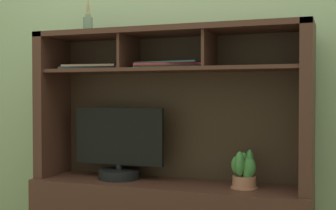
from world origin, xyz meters
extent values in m
cube|color=#9CB386|center=(0.00, 0.24, 1.40)|extent=(6.00, 0.02, 2.80)
cube|color=#48281F|center=(-0.74, 0.00, 1.00)|extent=(0.06, 0.33, 0.85)
cube|color=#48281F|center=(0.74, 0.00, 1.00)|extent=(0.06, 0.33, 0.85)
cube|color=#39251B|center=(0.00, 0.16, 0.98)|extent=(1.49, 0.02, 0.82)
cube|color=#48281F|center=(0.00, 0.00, 1.41)|extent=(1.55, 0.33, 0.03)
cube|color=#48281F|center=(0.00, 0.00, 1.19)|extent=(1.43, 0.30, 0.02)
cube|color=#48281F|center=(-0.24, 0.00, 1.30)|extent=(0.02, 0.28, 0.19)
cube|color=#48281F|center=(0.24, 0.00, 1.30)|extent=(0.02, 0.28, 0.19)
cylinder|color=black|center=(-0.30, 0.00, 0.60)|extent=(0.24, 0.24, 0.05)
cylinder|color=black|center=(-0.30, 0.00, 0.64)|extent=(0.04, 0.04, 0.03)
cube|color=black|center=(-0.30, 0.00, 0.82)|extent=(0.55, 0.03, 0.33)
cube|color=black|center=(-0.30, -0.01, 0.82)|extent=(0.52, 0.00, 0.30)
cylinder|color=#AD6954|center=(0.43, -0.02, 0.60)|extent=(0.12, 0.12, 0.06)
cylinder|color=#AD6954|center=(0.43, -0.02, 0.57)|extent=(0.14, 0.14, 0.01)
ellipsoid|color=#428440|center=(0.45, -0.02, 0.68)|extent=(0.08, 0.07, 0.11)
ellipsoid|color=#428440|center=(0.45, 0.01, 0.71)|extent=(0.04, 0.08, 0.13)
ellipsoid|color=#428440|center=(0.42, 0.02, 0.70)|extent=(0.06, 0.04, 0.11)
ellipsoid|color=#428440|center=(0.39, -0.02, 0.69)|extent=(0.06, 0.06, 0.09)
ellipsoid|color=#428440|center=(0.41, -0.05, 0.70)|extent=(0.05, 0.06, 0.13)
ellipsoid|color=#428440|center=(0.45, -0.03, 0.67)|extent=(0.05, 0.05, 0.12)
cube|color=#303B48|center=(-0.45, -0.01, 1.21)|extent=(0.40, 0.23, 0.01)
cube|color=gray|center=(-0.46, -0.01, 1.22)|extent=(0.34, 0.23, 0.01)
cube|color=#4B7867|center=(0.01, -0.01, 1.21)|extent=(0.39, 0.20, 0.01)
cube|color=#A62E37|center=(0.02, -0.02, 1.22)|extent=(0.39, 0.20, 0.01)
cube|color=#26404A|center=(0.02, -0.02, 1.23)|extent=(0.38, 0.20, 0.01)
cylinder|color=slate|center=(-0.50, 0.00, 1.47)|extent=(0.06, 0.06, 0.09)
cylinder|color=slate|center=(-0.50, 0.00, 1.52)|extent=(0.03, 0.03, 0.02)
cylinder|color=tan|center=(-0.50, 0.00, 1.60)|extent=(0.00, 0.03, 0.19)
cylinder|color=tan|center=(-0.50, 0.00, 1.60)|extent=(0.03, 0.02, 0.19)
cylinder|color=tan|center=(-0.50, 0.00, 1.60)|extent=(0.02, 0.01, 0.19)
cylinder|color=tan|center=(-0.51, 0.00, 1.60)|extent=(0.02, 0.04, 0.18)
cylinder|color=tan|center=(-0.51, 0.00, 1.60)|extent=(0.02, 0.04, 0.18)
cylinder|color=tan|center=(-0.50, 0.00, 1.60)|extent=(0.02, 0.01, 0.19)
cylinder|color=tan|center=(-0.50, 0.00, 1.60)|extent=(0.03, 0.02, 0.19)
camera|label=1|loc=(0.88, -2.40, 1.07)|focal=49.47mm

